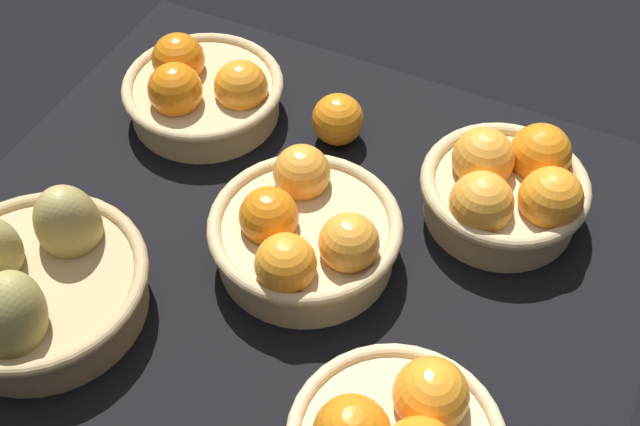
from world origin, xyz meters
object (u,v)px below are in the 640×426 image
basket_center (304,233)px  basket_near_left (507,188)px  loose_orange_front_gap (338,119)px  basket_far_right_pears (34,280)px  basket_near_right (202,90)px

basket_center → basket_near_left: 25.54cm
loose_orange_front_gap → basket_far_right_pears: bearing=64.5°
basket_center → basket_near_left: size_ratio=1.10×
basket_near_left → basket_near_right: (43.22, -0.39, -0.85)cm
basket_center → basket_far_right_pears: 30.73cm
basket_far_right_pears → loose_orange_front_gap: 43.97cm
basket_center → basket_near_right: 29.43cm
basket_center → basket_near_left: (-19.29, -16.74, 0.31)cm
basket_near_right → loose_orange_front_gap: 19.20cm
basket_far_right_pears → loose_orange_front_gap: basket_far_right_pears is taller
basket_near_left → basket_far_right_pears: 56.26cm
basket_center → basket_near_right: (23.93, -17.12, -0.54)cm
basket_near_left → basket_far_right_pears: size_ratio=0.82×
basket_near_left → basket_near_right: bearing=-0.5°
basket_near_left → loose_orange_front_gap: (24.32, -3.70, -1.47)cm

